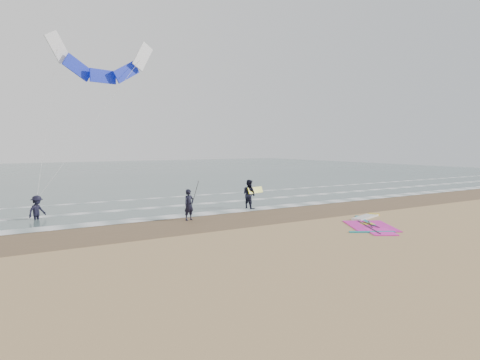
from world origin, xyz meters
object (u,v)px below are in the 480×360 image
windsurf_rig (370,223)px  person_wading (37,205)px  surf_kite (102,64)px  person_standing (189,205)px  person_walking (249,194)px

windsurf_rig → person_wading: bearing=144.5°
person_wading → surf_kite: surf_kite is taller
person_standing → surf_kite: surf_kite is taller
windsurf_rig → person_standing: person_standing is taller
person_standing → person_wading: (-6.89, 4.37, 0.00)m
person_standing → person_walking: (4.96, 1.77, 0.09)m
surf_kite → windsurf_rig: bearing=-55.0°
person_standing → person_wading: 8.16m
windsurf_rig → person_wading: 17.56m
windsurf_rig → surf_kite: bearing=125.0°
windsurf_rig → person_walking: size_ratio=2.69×
person_walking → person_wading: person_walking is taller
person_standing → person_wading: bearing=132.6°
surf_kite → person_standing: bearing=-73.9°
person_walking → surf_kite: (-7.27, 6.27, 8.29)m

